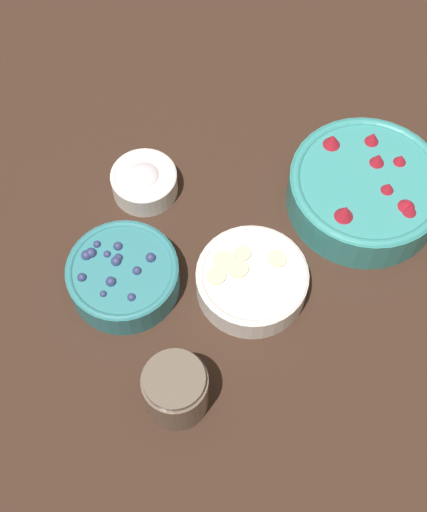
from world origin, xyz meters
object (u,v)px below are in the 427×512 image
bowl_blueberries (123,275)px  bowl_bananas (252,280)px  bowl_strawberries (366,189)px  bowl_cream (144,181)px  jar_chocolate (176,390)px

bowl_blueberries → bowl_bananas: (-0.19, 0.00, -0.00)m
bowl_strawberries → bowl_cream: bearing=-3.0°
bowl_bananas → bowl_cream: (0.17, -0.18, -0.00)m
bowl_strawberries → jar_chocolate: (0.28, 0.33, 0.00)m
bowl_blueberries → bowl_cream: 0.17m
jar_chocolate → bowl_bananas: bearing=-120.5°
bowl_blueberries → bowl_bananas: 0.19m
bowl_blueberries → bowl_bananas: bearing=179.5°
bowl_cream → bowl_blueberries: bearing=83.7°
bowl_strawberries → jar_chocolate: jar_chocolate is taller
bowl_bananas → bowl_cream: same height
bowl_cream → jar_chocolate: jar_chocolate is taller
bowl_strawberries → bowl_cream: bowl_strawberries is taller
bowl_strawberries → bowl_bananas: bearing=41.2°
bowl_blueberries → bowl_cream: bearing=-96.3°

